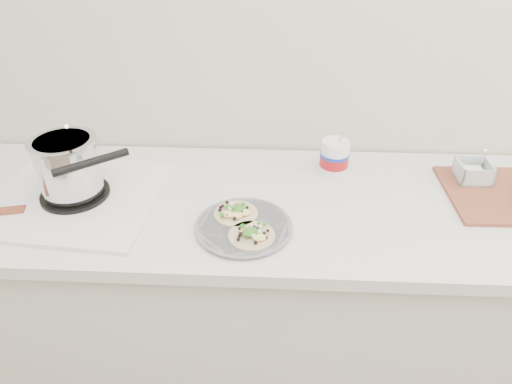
{
  "coord_description": "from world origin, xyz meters",
  "views": [
    {
      "loc": [
        -0.04,
        0.26,
        1.7
      ],
      "look_at": [
        -0.09,
        1.37,
        0.96
      ],
      "focal_mm": 32.0,
      "sensor_mm": 36.0,
      "label": 1
    }
  ],
  "objects": [
    {
      "name": "counter",
      "position": [
        0.0,
        1.43,
        0.45
      ],
      "size": [
        2.44,
        0.66,
        0.9
      ],
      "color": "silver",
      "rests_on": "ground"
    },
    {
      "name": "stove",
      "position": [
        -0.65,
        1.39,
        0.98
      ],
      "size": [
        0.54,
        0.51,
        0.24
      ],
      "rotation": [
        0.0,
        0.0,
        -0.08
      ],
      "color": "silver",
      "rests_on": "counter"
    },
    {
      "name": "taco_plate",
      "position": [
        -0.12,
        1.27,
        0.92
      ],
      "size": [
        0.27,
        0.27,
        0.04
      ],
      "rotation": [
        0.0,
        0.0,
        0.21
      ],
      "color": "slate",
      "rests_on": "counter"
    },
    {
      "name": "tub",
      "position": [
        0.16,
        1.6,
        0.97
      ],
      "size": [
        0.1,
        0.1,
        0.22
      ],
      "rotation": [
        0.0,
        0.0,
        0.0
      ],
      "color": "white",
      "rests_on": "counter"
    }
  ]
}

